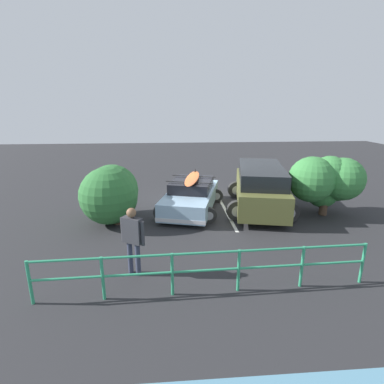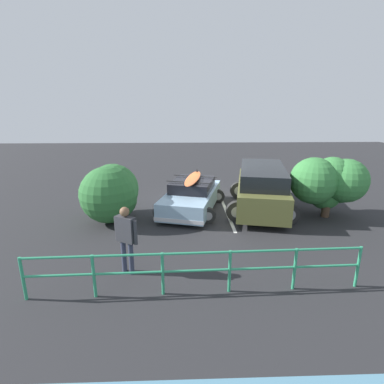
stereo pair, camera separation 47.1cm
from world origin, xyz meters
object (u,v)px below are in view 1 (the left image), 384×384
object	(u,v)px
bush_near_right	(328,181)
person_bystander	(133,235)
suv_car	(260,187)
bush_near_left	(112,195)
sedan_car	(191,196)

from	to	relation	value
bush_near_right	person_bystander	bearing A→B (deg)	28.56
suv_car	bush_near_right	xyz separation A→B (m)	(-2.39, 0.88, 0.44)
suv_car	person_bystander	size ratio (longest dim) A/B	2.85
suv_car	person_bystander	distance (m)	6.62
bush_near_left	bush_near_right	xyz separation A→B (m)	(-8.20, -0.09, 0.37)
sedan_car	bush_near_left	size ratio (longest dim) A/B	1.64
bush_near_left	sedan_car	bearing A→B (deg)	-160.70
bush_near_left	bush_near_right	size ratio (longest dim) A/B	0.92
sedan_car	suv_car	world-z (taller)	suv_car
sedan_car	bush_near_right	distance (m)	5.38
person_bystander	bush_near_left	bearing A→B (deg)	-72.80
suv_car	bush_near_left	size ratio (longest dim) A/B	1.93
bush_near_right	sedan_car	bearing A→B (deg)	-10.28
person_bystander	bush_near_left	world-z (taller)	bush_near_left
sedan_car	bush_near_left	world-z (taller)	bush_near_left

